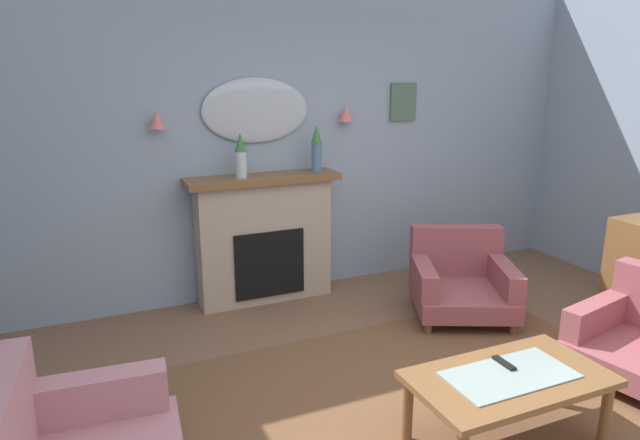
% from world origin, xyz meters
% --- Properties ---
extents(floor, '(6.96, 5.99, 0.10)m').
position_xyz_m(floor, '(0.00, 0.00, -0.05)').
color(floor, brown).
rests_on(floor, ground).
extents(wall_back, '(6.96, 0.10, 2.89)m').
position_xyz_m(wall_back, '(0.00, 2.55, 1.45)').
color(wall_back, '#8C9EB2').
rests_on(wall_back, ground).
extents(patterned_rug, '(3.20, 2.40, 0.01)m').
position_xyz_m(patterned_rug, '(0.00, 0.20, 0.01)').
color(patterned_rug, brown).
rests_on(patterned_rug, ground).
extents(fireplace, '(1.36, 0.36, 1.16)m').
position_xyz_m(fireplace, '(-0.39, 2.32, 0.57)').
color(fireplace, tan).
rests_on(fireplace, ground).
extents(mantel_vase_centre, '(0.10, 0.10, 0.38)m').
position_xyz_m(mantel_vase_centre, '(-0.59, 2.30, 1.35)').
color(mantel_vase_centre, silver).
rests_on(mantel_vase_centre, fireplace).
extents(mantel_vase_right, '(0.10, 0.10, 0.42)m').
position_xyz_m(mantel_vase_right, '(0.11, 2.30, 1.38)').
color(mantel_vase_right, '#4C7093').
rests_on(mantel_vase_right, fireplace).
extents(wall_mirror, '(0.96, 0.06, 0.56)m').
position_xyz_m(wall_mirror, '(-0.39, 2.47, 1.71)').
color(wall_mirror, '#B2BCC6').
extents(wall_sconce_left, '(0.14, 0.14, 0.14)m').
position_xyz_m(wall_sconce_left, '(-1.24, 2.42, 1.66)').
color(wall_sconce_left, '#D17066').
extents(wall_sconce_right, '(0.14, 0.14, 0.14)m').
position_xyz_m(wall_sconce_right, '(0.46, 2.42, 1.66)').
color(wall_sconce_right, '#D17066').
extents(framed_picture, '(0.28, 0.03, 0.36)m').
position_xyz_m(framed_picture, '(1.11, 2.48, 1.75)').
color(framed_picture, '#4C6B56').
extents(coffee_table, '(1.10, 0.60, 0.45)m').
position_xyz_m(coffee_table, '(0.18, -0.21, 0.38)').
color(coffee_table, brown).
rests_on(coffee_table, ground).
extents(tv_remote, '(0.04, 0.16, 0.02)m').
position_xyz_m(tv_remote, '(0.22, -0.11, 0.45)').
color(tv_remote, black).
rests_on(tv_remote, coffee_table).
extents(armchair_near_fireplace, '(1.07, 1.08, 0.71)m').
position_xyz_m(armchair_near_fireplace, '(1.07, 1.37, 0.31)').
color(armchair_near_fireplace, '#934C51').
rests_on(armchair_near_fireplace, ground).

